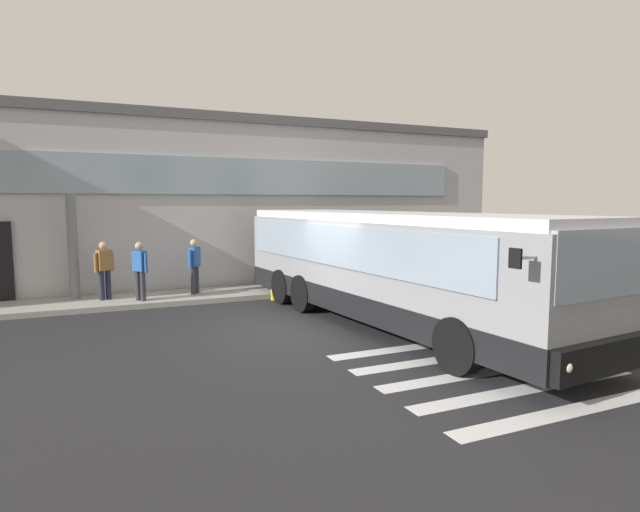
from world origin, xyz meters
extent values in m
cube|color=#232326|center=(0.00, 0.00, -0.01)|extent=(80.00, 90.00, 0.02)
cube|color=silver|center=(2.00, -6.00, 0.00)|extent=(4.40, 0.36, 0.01)
cube|color=silver|center=(2.00, -5.10, 0.00)|extent=(4.40, 0.36, 0.01)
cube|color=silver|center=(2.00, -4.20, 0.00)|extent=(4.40, 0.36, 0.01)
cube|color=silver|center=(2.00, -3.30, 0.00)|extent=(4.40, 0.36, 0.01)
cube|color=silver|center=(2.00, -2.40, 0.00)|extent=(4.40, 0.36, 0.01)
cube|color=#B7B7BC|center=(0.00, 12.00, 2.79)|extent=(21.44, 12.00, 5.58)
cube|color=#56565B|center=(0.00, 12.00, 5.73)|extent=(21.64, 12.20, 0.30)
cube|color=#8C9EAD|center=(1.00, 5.96, 3.80)|extent=(15.44, 0.10, 1.20)
cube|color=#9E9B93|center=(0.00, 4.80, 0.07)|extent=(25.44, 2.00, 0.15)
cylinder|color=slate|center=(-4.74, 5.40, 1.67)|extent=(0.28, 0.28, 3.04)
cube|color=gray|center=(2.28, -0.39, 1.42)|extent=(3.52, 10.97, 2.15)
cube|color=black|center=(2.28, -0.39, 0.62)|extent=(3.56, 11.01, 0.55)
cube|color=silver|center=(2.28, -0.39, 2.60)|extent=(3.40, 10.76, 0.20)
cube|color=#8C9EAD|center=(2.76, -5.71, 2.02)|extent=(2.35, 0.33, 1.05)
cube|color=#8C9EAD|center=(3.54, 0.02, 1.92)|extent=(0.91, 9.55, 0.95)
cube|color=#8C9EAD|center=(0.96, -0.21, 1.92)|extent=(0.91, 9.55, 0.95)
cube|color=black|center=(2.76, -5.71, 2.38)|extent=(2.15, 0.29, 0.28)
cube|color=black|center=(2.77, -5.84, 0.63)|extent=(2.46, 0.42, 0.52)
sphere|color=beige|center=(1.76, -5.98, 0.65)|extent=(0.18, 0.18, 0.18)
cylinder|color=#B7B7BF|center=(1.26, -5.65, 2.17)|extent=(0.40, 0.09, 0.05)
cube|color=black|center=(1.06, -5.67, 2.17)|extent=(0.06, 0.20, 0.28)
cylinder|color=black|center=(3.77, -3.86, 0.50)|extent=(0.39, 1.02, 1.00)
cylinder|color=black|center=(1.43, -4.08, 0.50)|extent=(0.39, 1.02, 1.00)
cylinder|color=black|center=(3.25, 1.89, 0.50)|extent=(0.39, 1.02, 1.00)
cylinder|color=black|center=(0.91, 1.68, 0.50)|extent=(0.39, 1.02, 1.00)
cylinder|color=black|center=(3.13, 3.19, 0.50)|extent=(0.39, 1.02, 1.00)
cylinder|color=black|center=(0.79, 2.98, 0.50)|extent=(0.39, 1.02, 1.00)
cylinder|color=#1E2338|center=(-3.85, 4.92, 0.57)|extent=(0.15, 0.15, 0.85)
cylinder|color=#1E2338|center=(-4.03, 4.83, 0.57)|extent=(0.15, 0.15, 0.85)
cube|color=#996633|center=(-3.94, 4.88, 1.29)|extent=(0.44, 0.38, 0.58)
sphere|color=tan|center=(-3.94, 4.88, 1.71)|extent=(0.23, 0.23, 0.23)
cylinder|color=#996633|center=(-3.72, 5.00, 1.24)|extent=(0.09, 0.09, 0.55)
cylinder|color=#996633|center=(-4.16, 4.76, 1.24)|extent=(0.09, 0.09, 0.55)
cube|color=black|center=(-4.02, 5.03, 1.27)|extent=(0.35, 0.30, 0.44)
cylinder|color=#2D2D33|center=(-2.96, 4.23, 0.57)|extent=(0.15, 0.15, 0.85)
cylinder|color=#2D2D33|center=(-3.08, 4.39, 0.57)|extent=(0.15, 0.15, 0.85)
cube|color=#2659A5|center=(-3.02, 4.31, 1.29)|extent=(0.40, 0.44, 0.58)
sphere|color=tan|center=(-3.02, 4.31, 1.71)|extent=(0.23, 0.23, 0.23)
cylinder|color=#2659A5|center=(-2.87, 4.11, 1.24)|extent=(0.09, 0.09, 0.55)
cylinder|color=#2659A5|center=(-3.17, 4.51, 1.24)|extent=(0.09, 0.09, 0.55)
cylinder|color=#2D2D33|center=(-1.34, 4.90, 0.57)|extent=(0.15, 0.15, 0.85)
cylinder|color=#2D2D33|center=(-1.46, 4.75, 0.57)|extent=(0.15, 0.15, 0.85)
cube|color=#2659A5|center=(-1.40, 4.82, 1.29)|extent=(0.41, 0.43, 0.58)
sphere|color=tan|center=(-1.40, 4.82, 1.71)|extent=(0.23, 0.23, 0.23)
cylinder|color=#2659A5|center=(-1.24, 5.01, 1.24)|extent=(0.09, 0.09, 0.55)
cylinder|color=#2659A5|center=(-1.56, 4.63, 1.24)|extent=(0.09, 0.09, 0.55)
cylinder|color=yellow|center=(0.72, 3.60, 0.45)|extent=(0.18, 0.18, 0.90)
camera|label=1|loc=(-4.19, -10.94, 2.93)|focal=28.84mm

